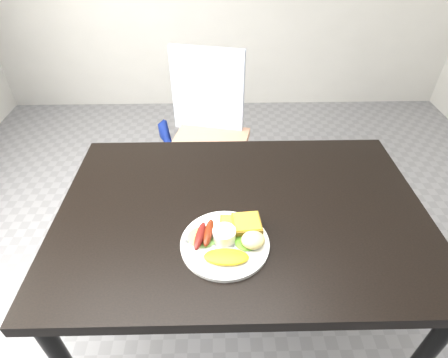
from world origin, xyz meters
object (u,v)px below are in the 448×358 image
at_px(dining_chair, 209,146).
at_px(plate, 225,244).
at_px(dining_table, 242,212).
at_px(person, 204,105).

height_order(dining_chair, plate, plate).
xyz_separation_m(dining_table, person, (-0.14, 0.77, -0.00)).
bearing_deg(dining_chair, dining_table, -67.91).
bearing_deg(dining_table, person, 100.58).
height_order(person, plate, person).
xyz_separation_m(dining_chair, plate, (0.07, -0.97, 0.31)).
bearing_deg(person, plate, 77.75).
bearing_deg(plate, person, 95.14).
relative_size(person, plate, 5.60).
height_order(dining_table, person, person).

